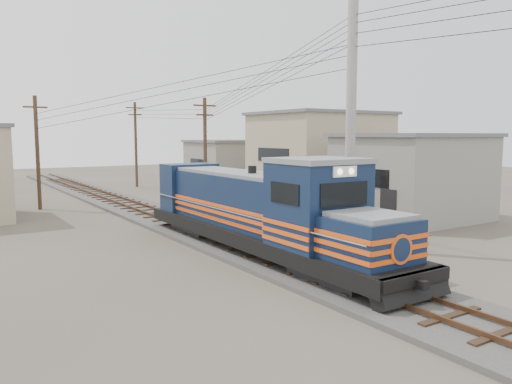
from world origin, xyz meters
TOP-DOWN VIEW (x-y plane):
  - ground at (0.00, 0.00)m, footprint 120.00×120.00m
  - ballast at (0.00, 10.00)m, footprint 3.60×70.00m
  - track at (0.00, 10.00)m, footprint 1.15×70.00m
  - locomotive at (0.00, 0.70)m, footprint 2.75×14.97m
  - utility_pole_main at (3.50, -0.50)m, footprint 0.40×0.40m
  - wooden_pole_mid at (4.50, 14.00)m, footprint 1.60×0.24m
  - wooden_pole_far at (4.80, 28.00)m, footprint 1.60×0.24m
  - wooden_pole_left at (-5.00, 18.00)m, footprint 1.60×0.24m
  - power_lines at (-0.14, 8.49)m, footprint 9.65×19.00m
  - shophouse_front at (11.50, 3.00)m, footprint 7.35×6.30m
  - shophouse_mid at (12.50, 12.00)m, footprint 8.40×7.35m
  - shophouse_back at (11.00, 22.00)m, footprint 6.30×6.30m
  - billboard at (4.81, 3.63)m, footprint 2.01×0.66m
  - market_umbrella at (7.19, 5.17)m, footprint 2.65×2.65m
  - vendor at (6.42, 3.77)m, footprint 0.68×0.64m
  - plant_nursery at (4.45, 4.02)m, footprint 3.36×2.14m

SIDE VIEW (x-z plane):
  - ground at x=0.00m, z-range 0.00..0.00m
  - ballast at x=0.00m, z-range 0.00..0.16m
  - track at x=0.00m, z-range 0.20..0.32m
  - plant_nursery at x=4.45m, z-range -0.11..1.01m
  - vendor at x=6.42m, z-range 0.00..1.56m
  - locomotive at x=0.00m, z-range -0.21..3.50m
  - market_umbrella at x=7.19m, z-range 0.86..3.14m
  - shophouse_back at x=11.00m, z-range 0.01..4.21m
  - billboard at x=4.81m, z-range 0.75..3.92m
  - shophouse_front at x=11.50m, z-range 0.01..4.71m
  - shophouse_mid at x=12.50m, z-range 0.01..6.21m
  - wooden_pole_mid at x=4.50m, z-range 0.18..7.18m
  - wooden_pole_left at x=-5.00m, z-range 0.18..7.18m
  - wooden_pole_far at x=4.80m, z-range 0.18..7.68m
  - utility_pole_main at x=3.50m, z-range 0.00..10.00m
  - power_lines at x=-0.14m, z-range 5.91..9.21m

